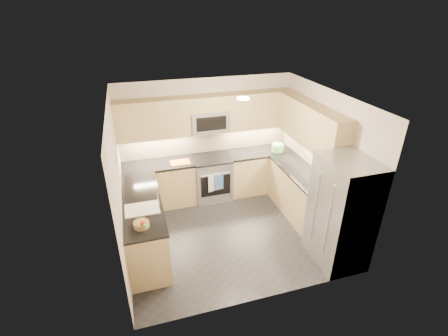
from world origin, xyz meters
The scene contains 36 objects.
floor centered at (0.00, 0.00, 0.00)m, with size 3.60×3.20×0.00m, color #232328.
ceiling centered at (0.00, 0.00, 2.50)m, with size 3.60×3.20×0.02m, color beige.
wall_back centered at (0.00, 1.60, 1.25)m, with size 3.60×0.02×2.50m, color beige.
wall_front centered at (0.00, -1.60, 1.25)m, with size 3.60×0.02×2.50m, color beige.
wall_left centered at (-1.80, 0.00, 1.25)m, with size 0.02×3.20×2.50m, color beige.
wall_right centered at (1.80, 0.00, 1.25)m, with size 0.02×3.20×2.50m, color beige.
base_cab_back_left centered at (-1.09, 1.30, 0.45)m, with size 1.42×0.60×0.90m, color tan.
base_cab_back_right centered at (1.09, 1.30, 0.45)m, with size 1.42×0.60×0.90m, color tan.
base_cab_right centered at (1.50, 0.15, 0.45)m, with size 0.60×1.70×0.90m, color tan.
base_cab_peninsula centered at (-1.50, 0.00, 0.45)m, with size 0.60×2.00×0.90m, color tan.
countertop_back_left centered at (-1.09, 1.30, 0.92)m, with size 1.42×0.63×0.04m, color black.
countertop_back_right centered at (1.09, 1.30, 0.92)m, with size 1.42×0.63×0.04m, color black.
countertop_right centered at (1.50, 0.15, 0.92)m, with size 0.63×1.70×0.04m, color black.
countertop_peninsula centered at (-1.50, 0.00, 0.92)m, with size 0.63×2.00×0.04m, color black.
upper_cab_back centered at (0.00, 1.43, 1.83)m, with size 3.60×0.35×0.75m, color tan.
upper_cab_right centered at (1.62, 0.28, 1.83)m, with size 0.35×1.95×0.75m, color tan.
backsplash_back centered at (0.00, 1.60, 1.20)m, with size 3.60×0.01×0.51m, color #C4B28E.
backsplash_right centered at (1.80, 0.45, 1.20)m, with size 0.01×2.30×0.51m, color #C4B28E.
gas_range centered at (0.00, 1.28, 0.46)m, with size 0.76×0.65×0.91m, color #929599.
range_cooktop centered at (0.00, 1.28, 0.92)m, with size 0.76×0.65×0.03m, color black.
oven_door_glass centered at (0.00, 0.95, 0.45)m, with size 0.62×0.02×0.45m, color black.
oven_handle centered at (0.00, 0.93, 0.72)m, with size 0.02×0.02×0.60m, color #B2B5BA.
microwave centered at (0.00, 1.40, 1.70)m, with size 0.76×0.40×0.40m, color gray.
microwave_door centered at (0.00, 1.20, 1.70)m, with size 0.60×0.01×0.28m, color black.
refrigerator centered at (1.45, -1.15, 0.90)m, with size 0.70×0.90×1.80m, color #96999D.
fridge_handle_left centered at (1.08, -1.33, 0.95)m, with size 0.02×0.02×1.20m, color #B2B5BA.
fridge_handle_right centered at (1.08, -0.97, 0.95)m, with size 0.02×0.02×1.20m, color #B2B5BA.
sink_basin centered at (-1.50, -0.25, 0.88)m, with size 0.52×0.38×0.16m, color white.
faucet centered at (-1.24, -0.25, 1.08)m, with size 0.03×0.03×0.28m, color silver.
utensil_bowl centered at (1.46, 1.20, 1.01)m, with size 0.26×0.26×0.15m, color #54AC4A.
cutting_board centered at (-0.65, 1.22, 0.95)m, with size 0.38×0.27×0.01m, color orange.
fruit_basket centered at (-1.54, -0.69, 0.98)m, with size 0.22×0.22×0.08m, color #A68A4D.
fruit_apple centered at (-1.51, -0.77, 1.05)m, with size 0.08×0.08×0.08m, color #AE2E13.
fruit_pear centered at (-1.49, -0.85, 1.05)m, with size 0.07×0.07×0.07m, color #57AC4A.
dish_towel_check centered at (-0.08, 0.91, 0.55)m, with size 0.20×0.02×0.38m, color white.
dish_towel_blue centered at (0.06, 0.91, 0.55)m, with size 0.19×0.02×0.35m, color #375E98.
Camera 1 is at (-1.48, -4.60, 3.80)m, focal length 26.00 mm.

